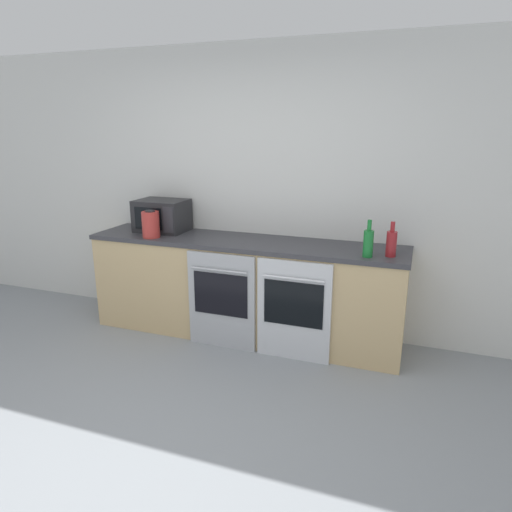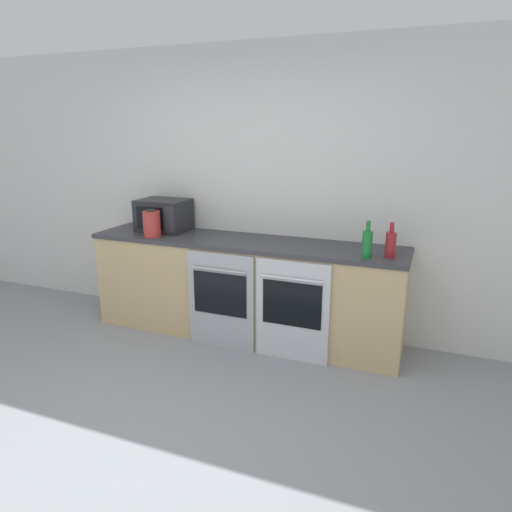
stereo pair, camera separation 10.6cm
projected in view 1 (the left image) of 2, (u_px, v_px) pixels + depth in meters
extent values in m
plane|color=gray|center=(136.00, 456.00, 2.70)|extent=(16.00, 16.00, 0.00)
cube|color=silver|center=(256.00, 191.00, 4.24)|extent=(10.00, 0.06, 2.60)
cube|color=tan|center=(244.00, 290.00, 4.18)|extent=(2.83, 0.59, 0.87)
cube|color=#38383D|center=(244.00, 242.00, 4.06)|extent=(2.86, 0.61, 0.04)
cube|color=#A8AAAF|center=(221.00, 301.00, 3.93)|extent=(0.62, 0.03, 0.85)
cube|color=black|center=(220.00, 295.00, 3.90)|extent=(0.49, 0.01, 0.38)
cylinder|color=#A8AAAF|center=(219.00, 271.00, 3.82)|extent=(0.51, 0.02, 0.02)
cube|color=silver|center=(294.00, 311.00, 3.72)|extent=(0.62, 0.03, 0.85)
cube|color=black|center=(293.00, 304.00, 3.69)|extent=(0.49, 0.01, 0.38)
cylinder|color=silver|center=(293.00, 279.00, 3.61)|extent=(0.51, 0.02, 0.02)
cube|color=#232326|center=(162.00, 215.00, 4.38)|extent=(0.47, 0.35, 0.30)
cube|color=black|center=(148.00, 219.00, 4.23)|extent=(0.28, 0.01, 0.21)
cube|color=#2D2D33|center=(168.00, 220.00, 4.16)|extent=(0.10, 0.01, 0.24)
cylinder|color=maroon|center=(391.00, 244.00, 3.51)|extent=(0.08, 0.08, 0.20)
cylinder|color=maroon|center=(393.00, 227.00, 3.48)|extent=(0.03, 0.03, 0.08)
cylinder|color=#19722D|center=(368.00, 244.00, 3.50)|extent=(0.08, 0.08, 0.21)
cylinder|color=#19722D|center=(369.00, 225.00, 3.46)|extent=(0.03, 0.03, 0.08)
cylinder|color=#B2332D|center=(151.00, 225.00, 4.13)|extent=(0.16, 0.16, 0.24)
cylinder|color=#262628|center=(150.00, 211.00, 4.09)|extent=(0.09, 0.09, 0.01)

